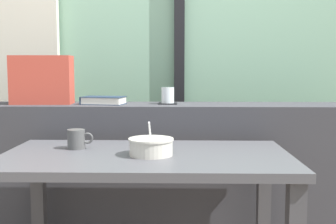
# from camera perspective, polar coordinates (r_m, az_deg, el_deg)

# --- Properties ---
(outdoor_backdrop) EXTENTS (4.80, 0.08, 2.80)m
(outdoor_backdrop) POSITION_cam_1_polar(r_m,az_deg,el_deg) (3.02, -1.77, 12.61)
(outdoor_backdrop) COLOR #84B293
(outdoor_backdrop) RESTS_ON ground
(curtain_left_panel) EXTENTS (0.56, 0.06, 2.50)m
(curtain_left_panel) POSITION_cam_1_polar(r_m,az_deg,el_deg) (3.10, -19.48, 9.31)
(curtain_left_panel) COLOR beige
(curtain_left_panel) RESTS_ON ground
(window_divider_post) EXTENTS (0.07, 0.05, 2.60)m
(window_divider_post) POSITION_cam_1_polar(r_m,az_deg,el_deg) (2.93, 1.52, 10.83)
(window_divider_post) COLOR black
(window_divider_post) RESTS_ON ground
(dark_console_ledge) EXTENTS (2.80, 0.33, 0.85)m
(dark_console_ledge) POSITION_cam_1_polar(r_m,az_deg,el_deg) (2.38, -2.62, -9.23)
(dark_console_ledge) COLOR #38383D
(dark_console_ledge) RESTS_ON ground
(breakfast_table) EXTENTS (1.19, 0.65, 0.70)m
(breakfast_table) POSITION_cam_1_polar(r_m,az_deg,el_deg) (1.80, -2.95, -8.92)
(breakfast_table) COLOR #414145
(breakfast_table) RESTS_ON ground
(coaster_square) EXTENTS (0.10, 0.10, 0.00)m
(coaster_square) POSITION_cam_1_polar(r_m,az_deg,el_deg) (2.32, -0.04, 1.15)
(coaster_square) COLOR black
(coaster_square) RESTS_ON dark_console_ledge
(juice_glass) EXTENTS (0.07, 0.07, 0.09)m
(juice_glass) POSITION_cam_1_polar(r_m,az_deg,el_deg) (2.31, -0.04, 2.15)
(juice_glass) COLOR white
(juice_glass) RESTS_ON coaster_square
(closed_book) EXTENTS (0.24, 0.17, 0.04)m
(closed_book) POSITION_cam_1_polar(r_m,az_deg,el_deg) (2.33, -8.62, 1.55)
(closed_book) COLOR #1E2D47
(closed_book) RESTS_ON dark_console_ledge
(throw_pillow) EXTENTS (0.33, 0.16, 0.26)m
(throw_pillow) POSITION_cam_1_polar(r_m,az_deg,el_deg) (2.41, -16.44, 4.13)
(throw_pillow) COLOR #B74233
(throw_pillow) RESTS_ON dark_console_ledge
(soup_bowl) EXTENTS (0.18, 0.18, 0.14)m
(soup_bowl) POSITION_cam_1_polar(r_m,az_deg,el_deg) (1.74, -2.28, -4.66)
(soup_bowl) COLOR beige
(soup_bowl) RESTS_ON breakfast_table
(ceramic_mug) EXTENTS (0.11, 0.08, 0.08)m
(ceramic_mug) POSITION_cam_1_polar(r_m,az_deg,el_deg) (1.91, -12.07, -3.55)
(ceramic_mug) COLOR #4C4C4C
(ceramic_mug) RESTS_ON breakfast_table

